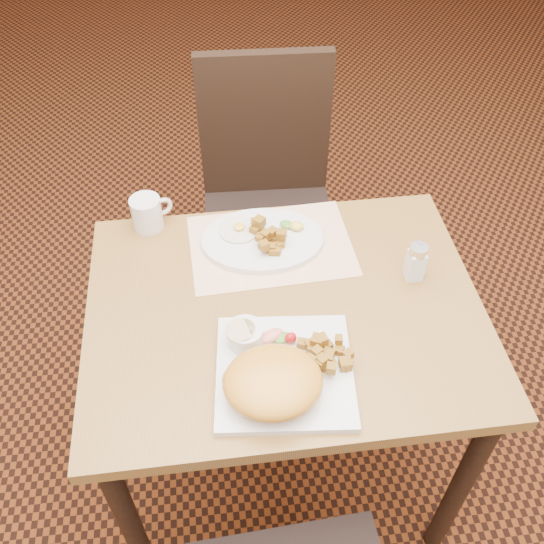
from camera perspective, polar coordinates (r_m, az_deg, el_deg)
The scene contains 15 objects.
ground at distance 2.01m, azimuth 0.89°, elevation -17.22°, with size 8.00×8.00×0.00m, color black.
table at distance 1.46m, azimuth 1.18°, elevation -6.09°, with size 0.90×0.70×0.75m.
chair_far at distance 2.01m, azimuth -0.43°, elevation 7.50°, with size 0.44×0.45×0.97m.
placemat at distance 1.51m, azimuth -0.11°, elevation 2.50°, with size 0.40×0.28×0.00m, color white.
plate_square at distance 1.26m, azimuth 1.18°, elevation -9.35°, with size 0.28×0.28×0.02m, color silver.
plate_oval at distance 1.52m, azimuth -0.89°, elevation 3.03°, with size 0.30×0.23×0.02m, color silver, non-canonical shape.
hollandaise_mound at distance 1.20m, azimuth 0.02°, elevation -10.32°, with size 0.20×0.18×0.07m.
ramekin at distance 1.28m, azimuth -2.56°, elevation -5.89°, with size 0.08×0.08×0.04m.
garnish_sq at distance 1.29m, azimuth 0.55°, elevation -6.12°, with size 0.09×0.05×0.03m.
fried_egg at distance 1.53m, azimuth -3.16°, elevation 4.02°, with size 0.10×0.10×0.02m.
garnish_ov at distance 1.53m, azimuth 1.99°, elevation 4.41°, with size 0.07×0.05×0.02m.
salt_shaker at distance 1.44m, azimuth 13.38°, elevation 0.96°, with size 0.04×0.04×0.10m.
coffee_mug at distance 1.57m, azimuth -11.62°, elevation 5.47°, with size 0.11×0.08×0.09m.
home_fries_sq at distance 1.26m, azimuth 4.85°, elevation -7.80°, with size 0.13×0.11×0.04m.
home_fries_ov at distance 1.49m, azimuth -0.46°, elevation 3.43°, with size 0.09×0.12×0.04m.
Camera 1 is at (-0.14, -0.88, 1.81)m, focal length 40.00 mm.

